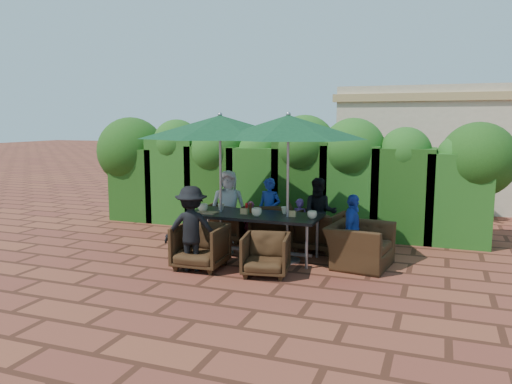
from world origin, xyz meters
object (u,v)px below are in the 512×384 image
(chair_far_left, at_px, (227,220))
(chair_near_right, at_px, (266,253))
(umbrella_left, at_px, (220,127))
(chair_end_right, at_px, (360,238))
(chair_near_left, at_px, (200,244))
(chair_far_right, at_px, (318,229))
(dining_table, at_px, (254,218))
(chair_far_mid, at_px, (270,221))
(umbrella_right, at_px, (288,127))

(chair_far_left, xyz_separation_m, chair_near_right, (1.44, -1.83, -0.05))
(umbrella_left, height_order, chair_end_right, umbrella_left)
(umbrella_left, relative_size, chair_near_left, 3.64)
(chair_near_right, bearing_deg, chair_far_right, 66.73)
(dining_table, relative_size, chair_near_left, 2.90)
(chair_far_left, relative_size, chair_far_right, 0.99)
(chair_near_left, height_order, chair_near_right, chair_near_left)
(umbrella_left, distance_m, chair_far_right, 2.52)
(chair_far_mid, bearing_deg, umbrella_right, 101.29)
(chair_far_mid, relative_size, chair_near_right, 1.21)
(dining_table, height_order, umbrella_left, umbrella_left)
(chair_far_mid, height_order, chair_far_right, chair_far_mid)
(chair_near_right, bearing_deg, chair_end_right, 27.73)
(dining_table, distance_m, chair_end_right, 1.80)
(chair_far_left, distance_m, chair_far_mid, 0.86)
(dining_table, relative_size, chair_far_right, 2.83)
(chair_far_left, distance_m, chair_far_right, 1.85)
(umbrella_right, relative_size, chair_far_right, 3.20)
(umbrella_right, bearing_deg, chair_near_right, -95.62)
(chair_near_left, xyz_separation_m, chair_end_right, (2.34, 0.99, 0.07))
(dining_table, xyz_separation_m, umbrella_left, (-0.61, 0.01, 1.54))
(chair_far_right, distance_m, chair_near_right, 1.75)
(dining_table, height_order, chair_far_right, chair_far_right)
(chair_far_right, xyz_separation_m, chair_end_right, (0.85, -0.74, 0.06))
(chair_near_right, bearing_deg, chair_far_left, 118.27)
(dining_table, relative_size, chair_far_left, 2.85)
(chair_near_right, bearing_deg, chair_near_left, 171.10)
(chair_far_mid, bearing_deg, chair_near_right, 86.31)
(dining_table, relative_size, chair_end_right, 2.16)
(chair_far_left, relative_size, chair_end_right, 0.76)
(dining_table, xyz_separation_m, umbrella_right, (0.61, -0.04, 1.54))
(chair_far_right, bearing_deg, chair_near_right, 83.68)
(dining_table, xyz_separation_m, chair_far_left, (-0.92, 0.95, -0.28))
(chair_far_mid, distance_m, chair_near_right, 1.99)
(chair_far_right, bearing_deg, umbrella_left, 34.93)
(chair_near_right, bearing_deg, umbrella_left, 132.15)
(umbrella_right, xyz_separation_m, chair_end_right, (1.17, 0.14, -1.76))
(umbrella_left, height_order, chair_near_right, umbrella_left)
(umbrella_right, xyz_separation_m, chair_near_right, (-0.08, -0.84, -1.86))
(umbrella_left, distance_m, chair_near_left, 2.04)
(chair_near_left, xyz_separation_m, chair_near_right, (1.09, 0.02, -0.04))
(dining_table, height_order, umbrella_right, umbrella_right)
(chair_far_mid, height_order, chair_near_left, chair_far_mid)
(chair_far_right, bearing_deg, chair_near_left, 56.12)
(umbrella_right, relative_size, chair_far_left, 3.23)
(chair_near_left, distance_m, chair_end_right, 2.55)
(chair_far_mid, xyz_separation_m, chair_far_right, (0.99, -0.19, -0.02))
(chair_near_left, relative_size, chair_near_right, 1.11)
(umbrella_left, relative_size, chair_far_mid, 3.35)
(chair_far_mid, bearing_deg, chair_near_left, 54.51)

